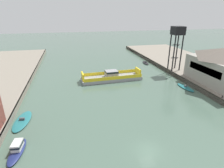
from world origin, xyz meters
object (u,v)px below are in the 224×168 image
object	(u,v)px
moored_boat_near_left	(17,149)
moored_boat_near_right	(146,63)
moored_boat_mid_left	(185,87)
warehouse_shed	(222,66)
chain_ferry	(111,77)
moored_boat_mid_right	(22,121)
crane_tower	(178,35)

from	to	relation	value
moored_boat_near_left	moored_boat_near_right	size ratio (longest dim) A/B	1.04
moored_boat_mid_left	warehouse_shed	xyz separation A→B (m)	(10.31, -1.45, 6.57)
chain_ferry	moored_boat_mid_left	size ratio (longest dim) A/B	2.80
moored_boat_mid_right	chain_ferry	bearing A→B (deg)	40.52
moored_boat_near_right	moored_boat_mid_right	bearing A→B (deg)	-139.06
moored_boat_near_right	moored_boat_mid_left	world-z (taller)	moored_boat_near_right
moored_boat_near_right	chain_ferry	bearing A→B (deg)	-138.57
moored_boat_mid_left	warehouse_shed	world-z (taller)	warehouse_shed
moored_boat_near_right	moored_boat_near_left	bearing A→B (deg)	-131.98
moored_boat_near_left	warehouse_shed	xyz separation A→B (m)	(53.81, 16.52, 6.15)
moored_boat_near_right	crane_tower	world-z (taller)	crane_tower
moored_boat_near_right	moored_boat_mid_left	distance (m)	30.03
moored_boat_near_right	moored_boat_mid_right	size ratio (longest dim) A/B	0.77
chain_ferry	moored_boat_mid_left	world-z (taller)	chain_ferry
moored_boat_near_right	crane_tower	bearing A→B (deg)	-74.30
chain_ferry	moored_boat_near_right	xyz separation A→B (m)	(20.06, 17.70, -0.78)
moored_boat_near_left	crane_tower	distance (m)	59.08
moored_boat_mid_right	warehouse_shed	world-z (taller)	warehouse_shed
crane_tower	moored_boat_near_right	bearing A→B (deg)	105.70
moored_boat_near_right	warehouse_shed	size ratio (longest dim) A/B	0.35
crane_tower	moored_boat_mid_left	bearing A→B (deg)	-106.03
moored_boat_mid_left	moored_boat_mid_right	distance (m)	45.44
warehouse_shed	crane_tower	distance (m)	18.45
moored_boat_near_left	warehouse_shed	distance (m)	56.62
moored_boat_near_right	warehouse_shed	world-z (taller)	warehouse_shed
chain_ferry	crane_tower	size ratio (longest dim) A/B	1.32
chain_ferry	moored_boat_mid_right	distance (m)	31.94
warehouse_shed	chain_ferry	bearing A→B (deg)	155.81
moored_boat_mid_right	warehouse_shed	size ratio (longest dim) A/B	0.46
moored_boat_mid_right	crane_tower	xyz separation A→B (m)	(48.76, 22.72, 13.92)
moored_boat_near_right	moored_boat_mid_right	world-z (taller)	moored_boat_near_right
chain_ferry	moored_boat_near_left	world-z (taller)	chain_ferry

